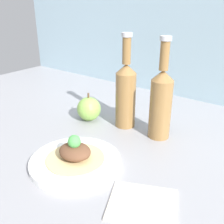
{
  "coord_description": "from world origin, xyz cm",
  "views": [
    {
      "loc": [
        41.74,
        -47.75,
        37.78
      ],
      "look_at": [
        2.96,
        2.91,
        10.19
      ],
      "focal_mm": 42.0,
      "sensor_mm": 36.0,
      "label": 1
    }
  ],
  "objects_px": {
    "plated_food": "(75,152)",
    "cider_bottle_left": "(126,93)",
    "apple": "(89,109)",
    "plate": "(75,161)",
    "cider_bottle_right": "(161,101)"
  },
  "relations": [
    {
      "from": "plate",
      "to": "plated_food",
      "type": "relative_size",
      "value": 1.56
    },
    {
      "from": "plate",
      "to": "cider_bottle_right",
      "type": "xyz_separation_m",
      "value": [
        0.09,
        0.25,
        0.1
      ]
    },
    {
      "from": "cider_bottle_right",
      "to": "cider_bottle_left",
      "type": "bearing_deg",
      "value": 180.0
    },
    {
      "from": "apple",
      "to": "plate",
      "type": "bearing_deg",
      "value": -55.45
    },
    {
      "from": "plated_food",
      "to": "cider_bottle_right",
      "type": "xyz_separation_m",
      "value": [
        0.09,
        0.25,
        0.08
      ]
    },
    {
      "from": "cider_bottle_right",
      "to": "apple",
      "type": "xyz_separation_m",
      "value": [
        -0.24,
        -0.04,
        -0.07
      ]
    },
    {
      "from": "plated_food",
      "to": "cider_bottle_left",
      "type": "height_order",
      "value": "cider_bottle_left"
    },
    {
      "from": "plated_food",
      "to": "apple",
      "type": "distance_m",
      "value": 0.26
    },
    {
      "from": "apple",
      "to": "plated_food",
      "type": "bearing_deg",
      "value": -55.45
    },
    {
      "from": "cider_bottle_left",
      "to": "plated_food",
      "type": "bearing_deg",
      "value": -83.82
    },
    {
      "from": "cider_bottle_left",
      "to": "apple",
      "type": "relative_size",
      "value": 3.05
    },
    {
      "from": "cider_bottle_left",
      "to": "apple",
      "type": "distance_m",
      "value": 0.15
    },
    {
      "from": "plate",
      "to": "cider_bottle_left",
      "type": "xyz_separation_m",
      "value": [
        -0.03,
        0.25,
        0.1
      ]
    },
    {
      "from": "plate",
      "to": "apple",
      "type": "distance_m",
      "value": 0.26
    },
    {
      "from": "cider_bottle_left",
      "to": "cider_bottle_right",
      "type": "xyz_separation_m",
      "value": [
        0.12,
        0.0,
        0.0
      ]
    }
  ]
}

